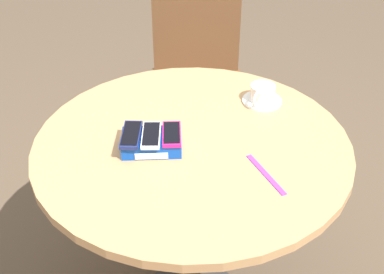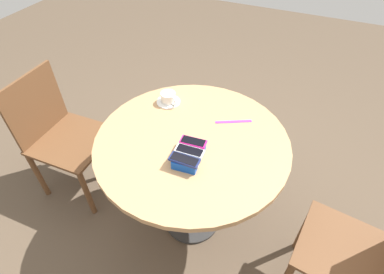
{
  "view_description": "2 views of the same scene",
  "coord_description": "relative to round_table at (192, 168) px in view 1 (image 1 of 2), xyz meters",
  "views": [
    {
      "loc": [
        0.06,
        -1.35,
        1.73
      ],
      "look_at": [
        0.0,
        0.0,
        0.77
      ],
      "focal_mm": 50.0,
      "sensor_mm": 36.0,
      "label": 1
    },
    {
      "loc": [
        -1.0,
        -0.44,
        1.82
      ],
      "look_at": [
        0.0,
        0.0,
        0.77
      ],
      "focal_mm": 28.0,
      "sensor_mm": 36.0,
      "label": 2
    }
  ],
  "objects": [
    {
      "name": "coffee_cup",
      "position": [
        0.23,
        0.25,
        0.14
      ],
      "size": [
        0.09,
        0.11,
        0.06
      ],
      "color": "silver",
      "rests_on": "saucer"
    },
    {
      "name": "saucer",
      "position": [
        0.23,
        0.25,
        0.11
      ],
      "size": [
        0.14,
        0.14,
        0.01
      ],
      "primitive_type": "cylinder",
      "color": "silver",
      "rests_on": "round_table"
    },
    {
      "name": "lanyard_strap",
      "position": [
        0.22,
        -0.15,
        0.11
      ],
      "size": [
        0.11,
        0.18,
        0.0
      ],
      "primitive_type": "cube",
      "rotation": [
        0.0,
        0.0,
        -1.09
      ],
      "color": "purple",
      "rests_on": "round_table"
    },
    {
      "name": "phone_white",
      "position": [
        -0.12,
        -0.04,
        0.16
      ],
      "size": [
        0.06,
        0.14,
        0.01
      ],
      "color": "silver",
      "rests_on": "phone_box"
    },
    {
      "name": "chair_near_window",
      "position": [
        -0.02,
        0.93,
        -0.19
      ],
      "size": [
        0.46,
        0.46,
        0.87
      ],
      "color": "brown",
      "rests_on": "ground_plane"
    },
    {
      "name": "phone_magenta",
      "position": [
        -0.06,
        -0.03,
        0.16
      ],
      "size": [
        0.07,
        0.13,
        0.01
      ],
      "color": "#D11975",
      "rests_on": "phone_box"
    },
    {
      "name": "phone_navy",
      "position": [
        -0.18,
        -0.04,
        0.16
      ],
      "size": [
        0.06,
        0.14,
        0.01
      ],
      "color": "navy",
      "rests_on": "phone_box"
    },
    {
      "name": "round_table",
      "position": [
        0.0,
        0.0,
        0.0
      ],
      "size": [
        1.0,
        1.0,
        0.75
      ],
      "color": "#2D2D2D",
      "rests_on": "ground_plane"
    },
    {
      "name": "phone_box",
      "position": [
        -0.12,
        -0.04,
        0.13
      ],
      "size": [
        0.19,
        0.13,
        0.05
      ],
      "color": "#0F42AD",
      "rests_on": "round_table"
    }
  ]
}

